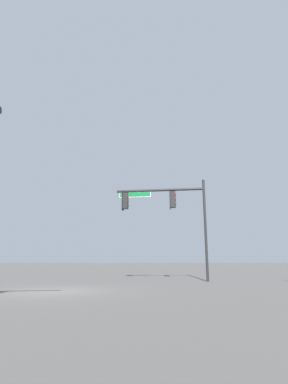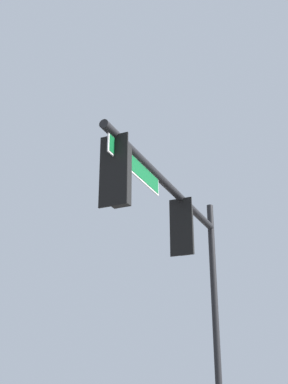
% 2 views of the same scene
% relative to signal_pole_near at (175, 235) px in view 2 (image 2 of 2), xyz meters
% --- Properties ---
extents(signal_pole_near, '(5.83, 1.38, 6.48)m').
position_rel_signal_pole_near_xyz_m(signal_pole_near, '(0.00, 0.00, 0.00)').
color(signal_pole_near, black).
rests_on(signal_pole_near, ground_plane).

